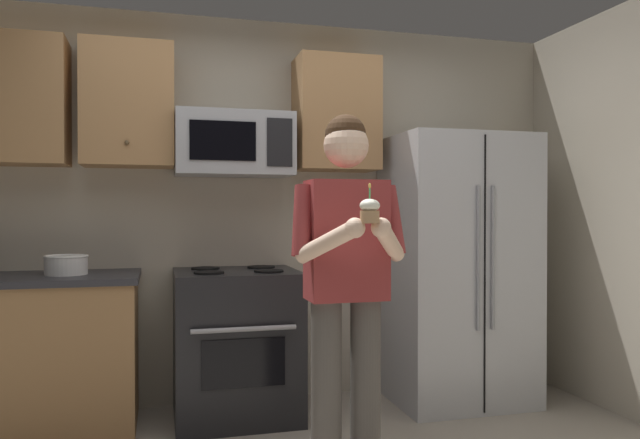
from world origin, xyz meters
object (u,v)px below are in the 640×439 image
(oven_range, at_px, (237,344))
(microwave, at_px, (234,145))
(person, at_px, (347,272))
(cupcake, at_px, (370,211))
(refrigerator, at_px, (457,269))
(bowl_large_white, at_px, (66,264))

(oven_range, relative_size, microwave, 1.26)
(person, bearing_deg, cupcake, -90.00)
(refrigerator, relative_size, cupcake, 10.35)
(oven_range, bearing_deg, person, -67.24)
(bowl_large_white, xyz_separation_m, person, (1.41, -1.00, 0.01))
(microwave, distance_m, cupcake, 1.55)
(oven_range, bearing_deg, bowl_large_white, 179.21)
(oven_range, height_order, refrigerator, refrigerator)
(person, bearing_deg, refrigerator, 41.02)
(microwave, xyz_separation_m, refrigerator, (1.50, -0.16, -0.82))
(oven_range, xyz_separation_m, microwave, (0.00, 0.12, 1.26))
(oven_range, relative_size, cupcake, 5.36)
(refrigerator, height_order, bowl_large_white, refrigerator)
(bowl_large_white, height_order, cupcake, cupcake)
(bowl_large_white, bearing_deg, person, -35.38)
(bowl_large_white, bearing_deg, cupcake, -43.35)
(refrigerator, xyz_separation_m, cupcake, (-1.09, -1.27, 0.39))
(oven_range, height_order, bowl_large_white, bowl_large_white)
(cupcake, bearing_deg, bowl_large_white, 136.65)
(refrigerator, relative_size, person, 1.02)
(refrigerator, distance_m, cupcake, 1.72)
(oven_range, height_order, cupcake, cupcake)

